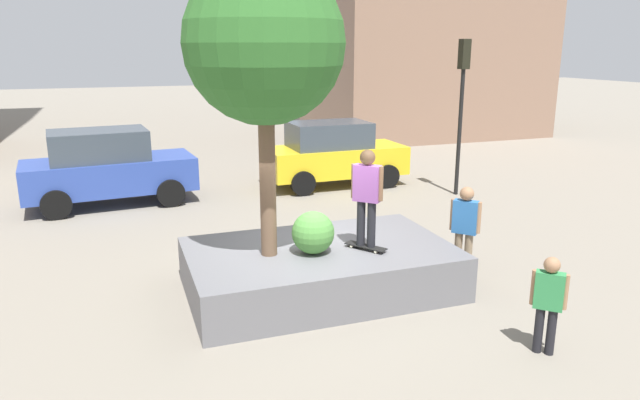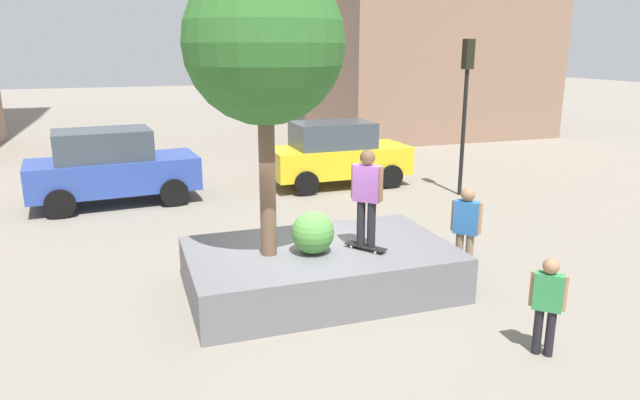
# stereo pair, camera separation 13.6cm
# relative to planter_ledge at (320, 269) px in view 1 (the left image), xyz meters

# --- Properties ---
(ground_plane) EXTENTS (120.00, 120.00, 0.00)m
(ground_plane) POSITION_rel_planter_ledge_xyz_m (-0.16, 0.21, -0.42)
(ground_plane) COLOR gray
(planter_ledge) EXTENTS (4.79, 2.94, 0.83)m
(planter_ledge) POSITION_rel_planter_ledge_xyz_m (0.00, 0.00, 0.00)
(planter_ledge) COLOR slate
(planter_ledge) RESTS_ON ground
(plaza_tree) EXTENTS (2.66, 2.66, 4.94)m
(plaza_tree) POSITION_rel_planter_ledge_xyz_m (-0.96, -0.03, 4.01)
(plaza_tree) COLOR brown
(plaza_tree) RESTS_ON planter_ledge
(boxwood_shrub) EXTENTS (0.76, 0.76, 0.76)m
(boxwood_shrub) POSITION_rel_planter_ledge_xyz_m (-0.21, -0.23, 0.80)
(boxwood_shrub) COLOR #4C8C3D
(boxwood_shrub) RESTS_ON planter_ledge
(skateboard) EXTENTS (0.62, 0.78, 0.07)m
(skateboard) POSITION_rel_planter_ledge_xyz_m (0.74, -0.38, 0.47)
(skateboard) COLOR black
(skateboard) RESTS_ON planter_ledge
(skateboarder) EXTENTS (0.47, 0.48, 1.76)m
(skateboarder) POSITION_rel_planter_ledge_xyz_m (0.74, -0.38, 1.51)
(skateboarder) COLOR black
(skateboarder) RESTS_ON skateboard
(sedan_parked) EXTENTS (4.79, 2.51, 2.15)m
(sedan_parked) POSITION_rel_planter_ledge_xyz_m (-3.65, 7.71, 0.68)
(sedan_parked) COLOR #2D479E
(sedan_parked) RESTS_ON ground
(taxi_cab) EXTENTS (4.48, 2.14, 2.07)m
(taxi_cab) POSITION_rel_planter_ledge_xyz_m (3.24, 7.77, 0.64)
(taxi_cab) COLOR gold
(taxi_cab) RESTS_ON ground
(traffic_light_corner) EXTENTS (0.30, 0.35, 4.61)m
(traffic_light_corner) POSITION_rel_planter_ledge_xyz_m (6.37, 5.40, 2.72)
(traffic_light_corner) COLOR black
(traffic_light_corner) RESTS_ON ground
(pedestrian_crossing) EXTENTS (0.47, 0.49, 1.78)m
(pedestrian_crossing) POSITION_rel_planter_ledge_xyz_m (2.96, -0.18, 0.61)
(pedestrian_crossing) COLOR #847056
(pedestrian_crossing) RESTS_ON ground
(passerby_with_bag) EXTENTS (0.41, 0.40, 1.50)m
(passerby_with_bag) POSITION_rel_planter_ledge_xyz_m (2.34, -3.27, 0.45)
(passerby_with_bag) COLOR black
(passerby_with_bag) RESTS_ON ground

